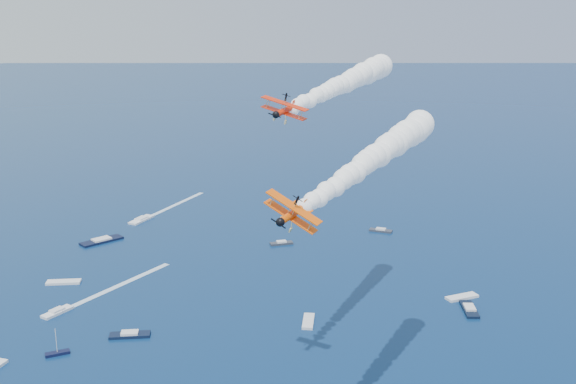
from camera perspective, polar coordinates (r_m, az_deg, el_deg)
biplane_lead at (r=121.35m, az=-0.27°, el=6.87°), size 11.36×12.52×7.80m
biplane_trail at (r=90.16m, az=0.36°, el=-1.87°), size 10.74×11.95×8.62m
smoke_trail_lead at (r=146.20m, az=4.65°, el=9.07°), size 57.20×47.94×9.97m
smoke_trail_trail at (r=113.96m, az=7.04°, el=2.74°), size 57.08×45.10×9.97m
spectator_boats at (r=205.90m, az=-17.66°, el=-7.62°), size 235.91×160.30×0.70m
boat_wakes at (r=247.13m, az=-22.19°, el=-4.29°), size 178.69×117.33×0.04m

